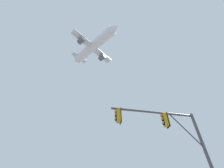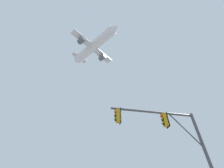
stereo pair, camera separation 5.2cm
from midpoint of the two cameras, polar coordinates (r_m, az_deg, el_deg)
The scene contains 2 objects.
signal_pole_near at distance 10.81m, azimuth 21.51°, elevation -17.34°, with size 5.93×0.92×6.75m.
airplane at distance 49.71m, azimuth -6.79°, elevation 13.92°, with size 15.76×16.25×5.50m.
Camera 2 is at (-0.43, -3.31, 1.17)m, focal length 24.43 mm.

